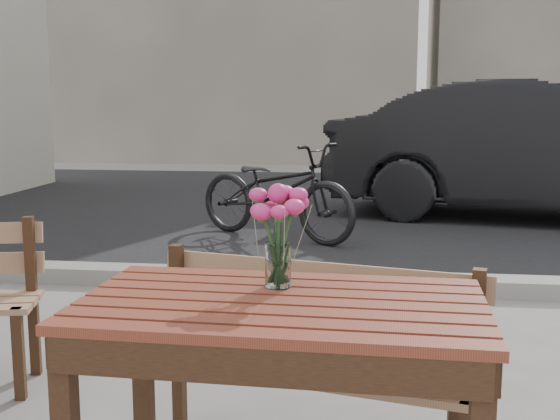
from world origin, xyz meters
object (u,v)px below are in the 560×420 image
(main_vase, at_px, (278,223))
(main_table, at_px, (281,339))
(bicycle, at_px, (276,191))
(parked_car, at_px, (542,151))

(main_vase, bearing_deg, main_table, -78.89)
(main_vase, bearing_deg, bicycle, 97.62)
(bicycle, bearing_deg, main_table, -143.54)
(parked_car, bearing_deg, main_vase, 171.30)
(main_vase, xyz_separation_m, parked_car, (2.21, 5.99, -0.18))
(main_table, distance_m, parked_car, 6.51)
(parked_car, distance_m, bicycle, 3.20)
(main_table, relative_size, parked_car, 0.26)
(main_table, xyz_separation_m, bicycle, (-0.63, 4.63, -0.15))
(bicycle, bearing_deg, parked_car, -33.02)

